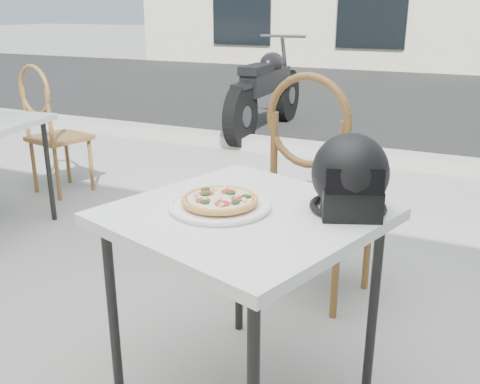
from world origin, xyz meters
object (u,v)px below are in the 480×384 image
at_px(cafe_table_main, 245,230).
at_px(cafe_chair_side, 49,123).
at_px(motorcycle, 267,92).
at_px(plate, 220,206).
at_px(cafe_chair_main, 317,179).
at_px(helmet, 350,178).
at_px(pizza, 220,199).

bearing_deg(cafe_table_main, cafe_chair_side, 147.28).
bearing_deg(cafe_table_main, motorcycle, 111.72).
height_order(plate, cafe_chair_main, cafe_chair_main).
xyz_separation_m(cafe_chair_side, motorcycle, (0.64, 2.74, -0.08)).
relative_size(plate, motorcycle, 0.17).
distance_m(helmet, cafe_chair_side, 2.97).
relative_size(plate, cafe_chair_side, 0.36).
distance_m(plate, pizza, 0.02).
xyz_separation_m(cafe_table_main, helmet, (0.31, 0.14, 0.18)).
xyz_separation_m(pizza, cafe_chair_side, (-2.24, 1.51, -0.22)).
relative_size(plate, cafe_chair_main, 0.32).
bearing_deg(cafe_chair_side, motorcycle, -90.70).
height_order(helmet, cafe_chair_main, cafe_chair_main).
bearing_deg(cafe_chair_side, cafe_table_main, 159.63).
xyz_separation_m(pizza, helmet, (0.39, 0.16, 0.08)).
height_order(cafe_chair_main, cafe_chair_side, cafe_chair_main).
distance_m(cafe_table_main, helmet, 0.39).
bearing_deg(cafe_table_main, pizza, -168.96).
bearing_deg(cafe_chair_side, helmet, 165.20).
distance_m(pizza, motorcycle, 4.55).
height_order(plate, pizza, pizza).
relative_size(cafe_table_main, plate, 2.70).
bearing_deg(plate, cafe_chair_main, 84.58).
xyz_separation_m(plate, cafe_chair_side, (-2.24, 1.51, -0.20)).
bearing_deg(motorcycle, pizza, -71.84).
bearing_deg(motorcycle, plate, -71.84).
bearing_deg(cafe_chair_main, cafe_chair_side, -4.46).
bearing_deg(helmet, plate, -179.63).
distance_m(plate, cafe_chair_main, 0.84).
bearing_deg(plate, helmet, 22.11).
xyz_separation_m(plate, cafe_chair_main, (0.08, 0.82, -0.13)).
bearing_deg(helmet, cafe_chair_main, 93.46).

